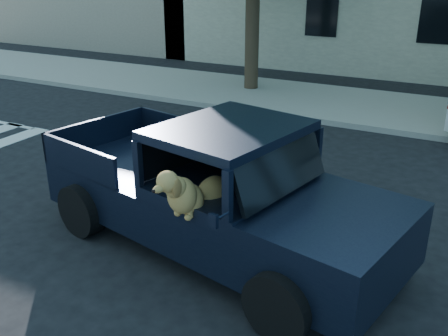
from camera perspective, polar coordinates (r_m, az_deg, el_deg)
The scene contains 4 objects.
ground at distance 6.93m, azimuth -0.80°, elevation -11.84°, with size 120.00×120.00×0.00m, color black.
far_sidewalk at distance 14.98m, azimuth 16.50°, elevation 6.60°, with size 60.00×4.00×0.15m, color gray.
lane_stripes at distance 9.30m, azimuth 20.62°, elevation -3.92°, with size 21.60×0.14×0.01m, color silver, non-canonical shape.
pickup_truck at distance 7.25m, azimuth -1.61°, elevation -4.27°, with size 5.67×3.25×1.92m.
Camera 1 is at (2.78, -5.02, 3.88)m, focal length 40.00 mm.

